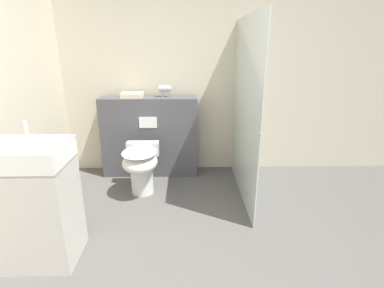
# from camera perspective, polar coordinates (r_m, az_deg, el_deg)

# --- Properties ---
(wall_back) EXTENTS (8.00, 0.06, 2.50)m
(wall_back) POSITION_cam_1_polar(r_m,az_deg,el_deg) (3.98, -1.99, 12.50)
(wall_back) COLOR beige
(wall_back) RESTS_ON ground_plane
(partition_panel) EXTENTS (1.23, 0.27, 1.03)m
(partition_panel) POSITION_cam_1_polar(r_m,az_deg,el_deg) (3.95, -8.00, 1.39)
(partition_panel) COLOR #4C4C51
(partition_panel) RESTS_ON ground_plane
(shower_glass) EXTENTS (0.04, 1.49, 1.95)m
(shower_glass) POSITION_cam_1_polar(r_m,az_deg,el_deg) (3.32, 10.06, 6.16)
(shower_glass) COLOR silver
(shower_glass) RESTS_ON ground_plane
(toilet) EXTENTS (0.39, 0.56, 0.57)m
(toilet) POSITION_cam_1_polar(r_m,az_deg,el_deg) (3.47, -9.70, -4.02)
(toilet) COLOR white
(toilet) RESTS_ON ground_plane
(sink_vanity) EXTENTS (0.65, 0.46, 1.13)m
(sink_vanity) POSITION_cam_1_polar(r_m,az_deg,el_deg) (2.68, -28.28, -10.00)
(sink_vanity) COLOR beige
(sink_vanity) RESTS_ON ground_plane
(hair_drier) EXTENTS (0.16, 0.08, 0.15)m
(hair_drier) POSITION_cam_1_polar(r_m,az_deg,el_deg) (3.81, -5.08, 10.41)
(hair_drier) COLOR #B7B7BC
(hair_drier) RESTS_ON partition_panel
(folded_towel) EXTENTS (0.27, 0.20, 0.06)m
(folded_towel) POSITION_cam_1_polar(r_m,az_deg,el_deg) (3.86, -11.33, 9.13)
(folded_towel) COLOR beige
(folded_towel) RESTS_ON partition_panel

